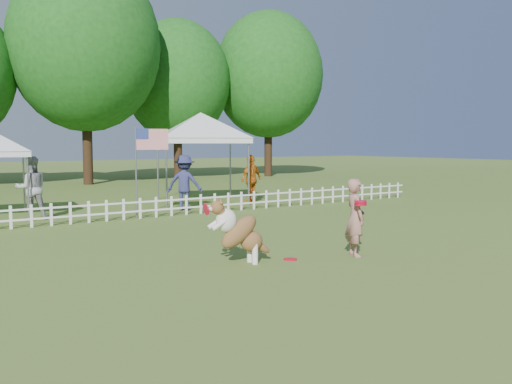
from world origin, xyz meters
TOP-DOWN VIEW (x-y plane):
  - ground at (0.00, 0.00)m, footprint 120.00×120.00m
  - picket_fence at (0.00, 7.00)m, footprint 22.00×0.08m
  - handler at (0.93, -0.44)m, footprint 0.54×0.64m
  - dog at (-1.31, 0.20)m, footprint 1.20×0.54m
  - frisbee_on_turf at (-0.32, -0.02)m, footprint 0.28×0.28m
  - canopy_tent_right at (3.44, 9.93)m, footprint 3.96×3.96m
  - flag_pole at (-0.15, 7.48)m, footprint 1.00×0.42m
  - spectator_a at (-2.86, 8.52)m, footprint 0.93×0.75m
  - spectator_b at (1.76, 8.06)m, footprint 1.29×1.28m
  - spectator_c at (4.75, 8.60)m, footprint 1.10×0.70m
  - tree_center_right at (3.00, 21.00)m, footprint 7.60×7.60m
  - tree_right at (9.00, 22.50)m, footprint 6.20×6.20m
  - tree_far_right at (15.00, 21.50)m, footprint 7.00×7.00m

SIDE VIEW (x-z plane):
  - ground at x=0.00m, z-range 0.00..0.00m
  - frisbee_on_turf at x=-0.32m, z-range 0.00..0.02m
  - picket_fence at x=0.00m, z-range 0.00..0.60m
  - dog at x=-1.31m, z-range 0.00..1.19m
  - handler at x=0.93m, z-range 0.00..1.50m
  - spectator_c at x=4.75m, z-range 0.00..1.74m
  - spectator_b at x=1.76m, z-range 0.00..1.79m
  - spectator_a at x=-2.86m, z-range 0.00..1.80m
  - flag_pole at x=-0.15m, z-range 0.00..2.65m
  - canopy_tent_right at x=3.44m, z-range 0.00..3.20m
  - tree_right at x=9.00m, z-range 0.00..10.40m
  - tree_far_right at x=15.00m, z-range 0.00..11.40m
  - tree_center_right at x=3.00m, z-range 0.00..12.60m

